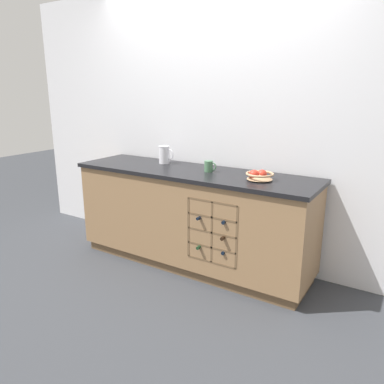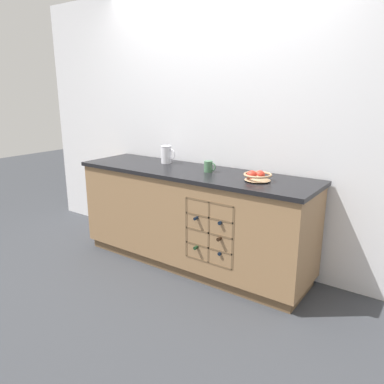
% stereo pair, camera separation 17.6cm
% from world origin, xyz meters
% --- Properties ---
extents(ground_plane, '(14.00, 14.00, 0.00)m').
position_xyz_m(ground_plane, '(0.00, 0.00, 0.00)').
color(ground_plane, '#383A3F').
extents(back_wall, '(4.61, 0.06, 2.55)m').
position_xyz_m(back_wall, '(0.00, 0.36, 1.27)').
color(back_wall, white).
rests_on(back_wall, ground_plane).
extents(kitchen_island, '(2.25, 0.65, 0.90)m').
position_xyz_m(kitchen_island, '(0.00, -0.00, 0.46)').
color(kitchen_island, brown).
rests_on(kitchen_island, ground_plane).
extents(fruit_bowl, '(0.22, 0.22, 0.09)m').
position_xyz_m(fruit_bowl, '(0.65, -0.03, 0.94)').
color(fruit_bowl, tan).
rests_on(fruit_bowl, kitchen_island).
extents(white_pitcher, '(0.16, 0.11, 0.17)m').
position_xyz_m(white_pitcher, '(-0.40, 0.13, 0.99)').
color(white_pitcher, white).
rests_on(white_pitcher, kitchen_island).
extents(ceramic_mug, '(0.11, 0.07, 0.10)m').
position_xyz_m(ceramic_mug, '(0.15, 0.03, 0.95)').
color(ceramic_mug, '#4C7A56').
rests_on(ceramic_mug, kitchen_island).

